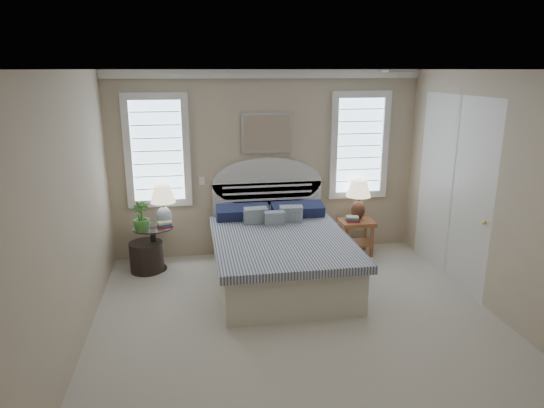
{
  "coord_description": "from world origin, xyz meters",
  "views": [
    {
      "loc": [
        -1.09,
        -4.41,
        2.7
      ],
      "look_at": [
        -0.17,
        1.0,
        1.17
      ],
      "focal_mm": 32.0,
      "sensor_mm": 36.0,
      "label": 1
    }
  ],
  "objects_px": {
    "side_table_left": "(154,243)",
    "nightstand_right": "(356,230)",
    "bed": "(279,252)",
    "floor_pot": "(147,257)",
    "lamp_right": "(358,195)",
    "lamp_left": "(163,201)"
  },
  "relations": [
    {
      "from": "bed",
      "to": "side_table_left",
      "type": "relative_size",
      "value": 3.61
    },
    {
      "from": "bed",
      "to": "lamp_left",
      "type": "xyz_separation_m",
      "value": [
        -1.49,
        0.66,
        0.58
      ]
    },
    {
      "from": "floor_pot",
      "to": "lamp_right",
      "type": "distance_m",
      "value": 3.18
    },
    {
      "from": "bed",
      "to": "side_table_left",
      "type": "height_order",
      "value": "bed"
    },
    {
      "from": "side_table_left",
      "to": "lamp_right",
      "type": "distance_m",
      "value": 3.05
    },
    {
      "from": "nightstand_right",
      "to": "lamp_right",
      "type": "relative_size",
      "value": 0.89
    },
    {
      "from": "lamp_right",
      "to": "floor_pot",
      "type": "bearing_deg",
      "value": -175.78
    },
    {
      "from": "floor_pot",
      "to": "nightstand_right",
      "type": "bearing_deg",
      "value": 2.3
    },
    {
      "from": "nightstand_right",
      "to": "lamp_right",
      "type": "bearing_deg",
      "value": 66.87
    },
    {
      "from": "bed",
      "to": "floor_pot",
      "type": "xyz_separation_m",
      "value": [
        -1.76,
        0.57,
        -0.18
      ]
    },
    {
      "from": "bed",
      "to": "nightstand_right",
      "type": "xyz_separation_m",
      "value": [
        1.3,
        0.69,
        0.0
      ]
    },
    {
      "from": "nightstand_right",
      "to": "lamp_left",
      "type": "relative_size",
      "value": 0.96
    },
    {
      "from": "side_table_left",
      "to": "lamp_right",
      "type": "xyz_separation_m",
      "value": [
        3.0,
        0.21,
        0.51
      ]
    },
    {
      "from": "nightstand_right",
      "to": "lamp_left",
      "type": "xyz_separation_m",
      "value": [
        -2.79,
        -0.03,
        0.58
      ]
    },
    {
      "from": "lamp_left",
      "to": "bed",
      "type": "bearing_deg",
      "value": -23.98
    },
    {
      "from": "side_table_left",
      "to": "lamp_left",
      "type": "xyz_separation_m",
      "value": [
        0.16,
        0.07,
        0.58
      ]
    },
    {
      "from": "side_table_left",
      "to": "floor_pot",
      "type": "height_order",
      "value": "side_table_left"
    },
    {
      "from": "side_table_left",
      "to": "floor_pot",
      "type": "distance_m",
      "value": 0.21
    },
    {
      "from": "bed",
      "to": "lamp_left",
      "type": "distance_m",
      "value": 1.73
    },
    {
      "from": "bed",
      "to": "side_table_left",
      "type": "bearing_deg",
      "value": 160.26
    },
    {
      "from": "lamp_right",
      "to": "lamp_left",
      "type": "bearing_deg",
      "value": -177.28
    },
    {
      "from": "side_table_left",
      "to": "nightstand_right",
      "type": "height_order",
      "value": "side_table_left"
    }
  ]
}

